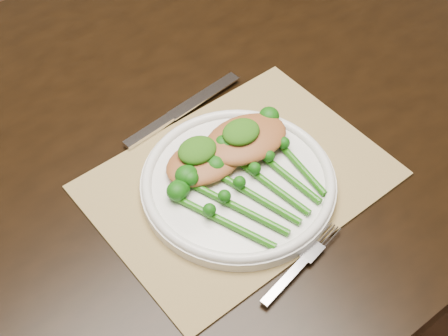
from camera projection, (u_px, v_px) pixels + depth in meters
dining_table at (190, 252)px, 1.24m from camera, size 1.61×0.92×0.75m
placemat at (239, 180)px, 0.87m from camera, size 0.41×0.31×0.00m
dinner_plate at (238, 182)px, 0.85m from camera, size 0.27×0.27×0.02m
knife at (172, 116)px, 0.94m from camera, size 0.22×0.04×0.01m
fork at (306, 258)px, 0.79m from camera, size 0.15×0.04×0.00m
chicken_fillet_left at (205, 161)px, 0.86m from camera, size 0.12×0.09×0.02m
chicken_fillet_right at (246, 139)px, 0.87m from camera, size 0.13×0.10×0.03m
pesto_dollop_left at (197, 150)px, 0.85m from camera, size 0.06×0.05×0.02m
pesto_dollop_right at (241, 132)px, 0.86m from camera, size 0.06×0.05×0.02m
broccolini_bundle at (260, 188)px, 0.84m from camera, size 0.20×0.22×0.04m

